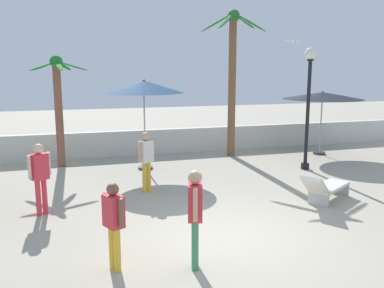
{
  "coord_description": "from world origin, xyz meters",
  "views": [
    {
      "loc": [
        -3.08,
        -7.43,
        3.42
      ],
      "look_at": [
        0.0,
        3.02,
        1.4
      ],
      "focal_mm": 38.74,
      "sensor_mm": 36.0,
      "label": 1
    }
  ],
  "objects_px": {
    "lamp_post_1": "(309,92)",
    "guest_0": "(146,156)",
    "guest_1": "(114,218)",
    "seagull_2": "(296,41)",
    "patio_umbrella_3": "(322,96)",
    "palm_tree_1": "(232,68)",
    "guest_3": "(195,209)",
    "patio_umbrella_0": "(144,87)",
    "palm_tree_0": "(58,97)",
    "lounge_chair_0": "(326,187)",
    "guest_2": "(40,172)"
  },
  "relations": [
    {
      "from": "lamp_post_1",
      "to": "guest_3",
      "type": "xyz_separation_m",
      "value": [
        -5.67,
        -5.74,
        -1.56
      ]
    },
    {
      "from": "guest_1",
      "to": "palm_tree_0",
      "type": "bearing_deg",
      "value": 96.9
    },
    {
      "from": "palm_tree_1",
      "to": "guest_2",
      "type": "relative_size",
      "value": 3.25
    },
    {
      "from": "lamp_post_1",
      "to": "guest_3",
      "type": "height_order",
      "value": "lamp_post_1"
    },
    {
      "from": "patio_umbrella_0",
      "to": "guest_0",
      "type": "bearing_deg",
      "value": -99.24
    },
    {
      "from": "guest_0",
      "to": "guest_2",
      "type": "distance_m",
      "value": 2.92
    },
    {
      "from": "guest_2",
      "to": "patio_umbrella_3",
      "type": "bearing_deg",
      "value": 22.47
    },
    {
      "from": "lamp_post_1",
      "to": "guest_3",
      "type": "bearing_deg",
      "value": -134.66
    },
    {
      "from": "palm_tree_1",
      "to": "guest_3",
      "type": "height_order",
      "value": "palm_tree_1"
    },
    {
      "from": "palm_tree_1",
      "to": "guest_0",
      "type": "distance_m",
      "value": 6.05
    },
    {
      "from": "seagull_2",
      "to": "guest_0",
      "type": "bearing_deg",
      "value": -142.37
    },
    {
      "from": "lounge_chair_0",
      "to": "guest_3",
      "type": "distance_m",
      "value": 4.97
    },
    {
      "from": "patio_umbrella_3",
      "to": "guest_2",
      "type": "relative_size",
      "value": 1.83
    },
    {
      "from": "guest_1",
      "to": "seagull_2",
      "type": "distance_m",
      "value": 14.64
    },
    {
      "from": "palm_tree_1",
      "to": "lamp_post_1",
      "type": "xyz_separation_m",
      "value": [
        1.62,
        -2.75,
        -0.77
      ]
    },
    {
      "from": "patio_umbrella_3",
      "to": "palm_tree_1",
      "type": "distance_m",
      "value": 3.74
    },
    {
      "from": "guest_0",
      "to": "guest_3",
      "type": "bearing_deg",
      "value": -90.05
    },
    {
      "from": "patio_umbrella_0",
      "to": "palm_tree_0",
      "type": "distance_m",
      "value": 3.02
    },
    {
      "from": "patio_umbrella_3",
      "to": "guest_2",
      "type": "bearing_deg",
      "value": -157.53
    },
    {
      "from": "lamp_post_1",
      "to": "guest_0",
      "type": "relative_size",
      "value": 2.41
    },
    {
      "from": "patio_umbrella_3",
      "to": "guest_3",
      "type": "bearing_deg",
      "value": -134.23
    },
    {
      "from": "lounge_chair_0",
      "to": "seagull_2",
      "type": "xyz_separation_m",
      "value": [
        3.84,
        8.43,
        4.2
      ]
    },
    {
      "from": "guest_3",
      "to": "seagull_2",
      "type": "xyz_separation_m",
      "value": [
        8.1,
        10.9,
        3.53
      ]
    },
    {
      "from": "lamp_post_1",
      "to": "palm_tree_1",
      "type": "bearing_deg",
      "value": 120.59
    },
    {
      "from": "patio_umbrella_3",
      "to": "palm_tree_0",
      "type": "xyz_separation_m",
      "value": [
        -9.89,
        0.71,
        0.11
      ]
    },
    {
      "from": "guest_2",
      "to": "guest_3",
      "type": "relative_size",
      "value": 0.98
    },
    {
      "from": "guest_0",
      "to": "seagull_2",
      "type": "bearing_deg",
      "value": 37.63
    },
    {
      "from": "seagull_2",
      "to": "guest_2",
      "type": "bearing_deg",
      "value": -145.67
    },
    {
      "from": "palm_tree_1",
      "to": "seagull_2",
      "type": "xyz_separation_m",
      "value": [
        4.05,
        2.41,
        1.2
      ]
    },
    {
      "from": "lamp_post_1",
      "to": "guest_0",
      "type": "xyz_separation_m",
      "value": [
        -5.67,
        -1.08,
        -1.6
      ]
    },
    {
      "from": "guest_1",
      "to": "seagull_2",
      "type": "bearing_deg",
      "value": 48.28
    },
    {
      "from": "patio_umbrella_3",
      "to": "guest_1",
      "type": "xyz_separation_m",
      "value": [
        -8.9,
        -7.45,
        -1.4
      ]
    },
    {
      "from": "lamp_post_1",
      "to": "lounge_chair_0",
      "type": "bearing_deg",
      "value": -113.44
    },
    {
      "from": "lounge_chair_0",
      "to": "guest_3",
      "type": "bearing_deg",
      "value": -149.82
    },
    {
      "from": "palm_tree_1",
      "to": "guest_2",
      "type": "xyz_separation_m",
      "value": [
        -6.74,
        -4.96,
        -2.36
      ]
    },
    {
      "from": "patio_umbrella_3",
      "to": "lounge_chair_0",
      "type": "bearing_deg",
      "value": -121.99
    },
    {
      "from": "guest_2",
      "to": "seagull_2",
      "type": "bearing_deg",
      "value": 34.33
    },
    {
      "from": "guest_1",
      "to": "guest_2",
      "type": "height_order",
      "value": "guest_2"
    },
    {
      "from": "guest_1",
      "to": "guest_2",
      "type": "relative_size",
      "value": 0.9
    },
    {
      "from": "patio_umbrella_0",
      "to": "guest_1",
      "type": "distance_m",
      "value": 7.43
    },
    {
      "from": "patio_umbrella_0",
      "to": "palm_tree_0",
      "type": "relative_size",
      "value": 0.8
    },
    {
      "from": "palm_tree_0",
      "to": "guest_2",
      "type": "height_order",
      "value": "palm_tree_0"
    },
    {
      "from": "guest_0",
      "to": "guest_3",
      "type": "distance_m",
      "value": 4.66
    },
    {
      "from": "palm_tree_1",
      "to": "seagull_2",
      "type": "distance_m",
      "value": 4.87
    },
    {
      "from": "guest_3",
      "to": "seagull_2",
      "type": "relative_size",
      "value": 1.25
    },
    {
      "from": "patio_umbrella_3",
      "to": "palm_tree_0",
      "type": "distance_m",
      "value": 9.91
    },
    {
      "from": "guest_3",
      "to": "seagull_2",
      "type": "height_order",
      "value": "seagull_2"
    },
    {
      "from": "patio_umbrella_0",
      "to": "palm_tree_0",
      "type": "xyz_separation_m",
      "value": [
        -2.75,
        1.19,
        -0.35
      ]
    },
    {
      "from": "patio_umbrella_3",
      "to": "guest_0",
      "type": "bearing_deg",
      "value": -157.62
    },
    {
      "from": "guest_3",
      "to": "lamp_post_1",
      "type": "bearing_deg",
      "value": 45.34
    }
  ]
}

